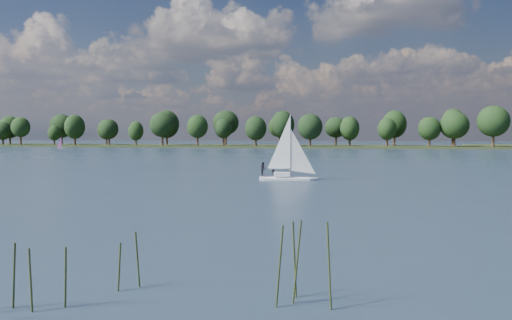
{
  "coord_description": "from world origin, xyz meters",
  "views": [
    {
      "loc": [
        16.34,
        -25.2,
        5.23
      ],
      "look_at": [
        2.01,
        34.48,
        2.5
      ],
      "focal_mm": 40.0,
      "sensor_mm": 36.0,
      "label": 1
    }
  ],
  "objects": [
    {
      "name": "treeline",
      "position": [
        1.3,
        207.76,
        8.17
      ],
      "size": [
        562.78,
        73.3,
        18.06
      ],
      "color": "black",
      "rests_on": "ground"
    },
    {
      "name": "ground",
      "position": [
        0.0,
        100.0,
        0.0
      ],
      "size": [
        700.0,
        700.0,
        0.0
      ],
      "primitive_type": "plane",
      "color": "#233342",
      "rests_on": "ground"
    },
    {
      "name": "far_shore",
      "position": [
        0.0,
        212.0,
        0.0
      ],
      "size": [
        660.0,
        40.0,
        1.5
      ],
      "primitive_type": "cube",
      "color": "black",
      "rests_on": "ground"
    },
    {
      "name": "sailboat",
      "position": [
        4.33,
        38.95,
        2.23
      ],
      "size": [
        6.28,
        3.37,
        7.96
      ],
      "rotation": [
        0.0,
        0.0,
        0.29
      ],
      "color": "white",
      "rests_on": "ground"
    },
    {
      "name": "dinghy_pink",
      "position": [
        -107.42,
        169.84,
        1.08
      ],
      "size": [
        3.07,
        2.27,
        4.58
      ],
      "rotation": [
        0.0,
        0.0,
        0.45
      ],
      "color": "silver",
      "rests_on": "ground"
    }
  ]
}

